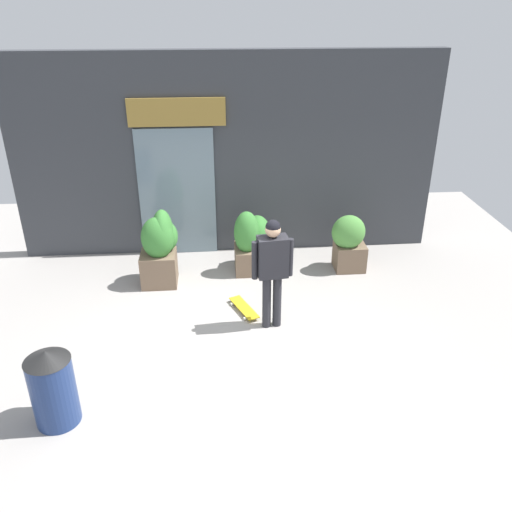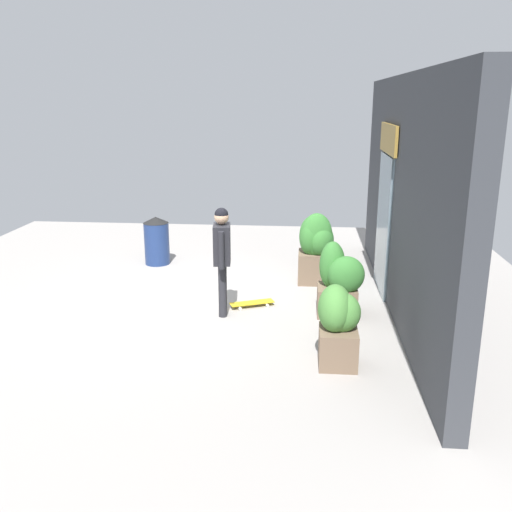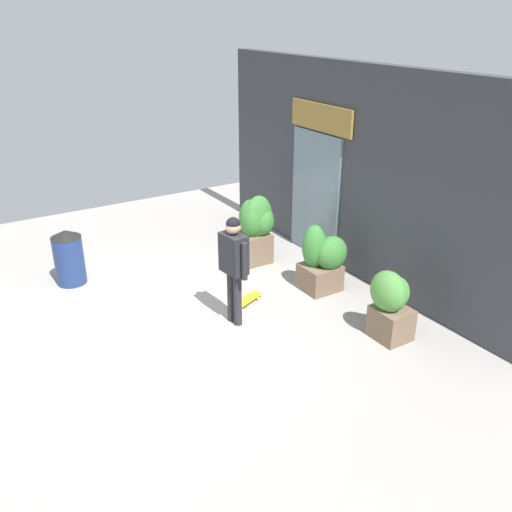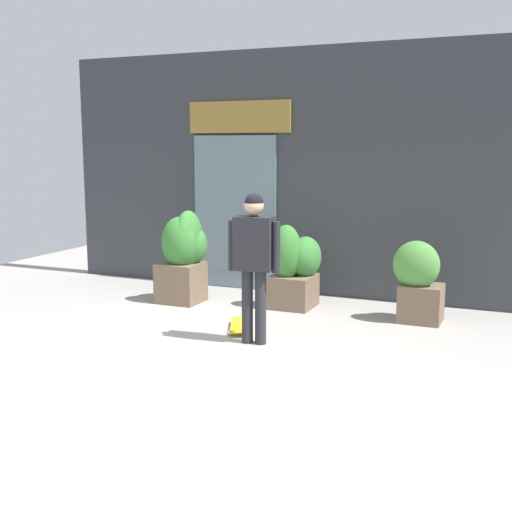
# 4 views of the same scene
# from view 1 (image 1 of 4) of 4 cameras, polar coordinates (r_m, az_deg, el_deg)

# --- Properties ---
(ground_plane) EXTENTS (12.00, 12.00, 0.00)m
(ground_plane) POSITION_cam_1_polar(r_m,az_deg,el_deg) (7.82, -2.12, -9.23)
(ground_plane) COLOR #9E9993
(building_facade) EXTENTS (7.77, 0.31, 3.71)m
(building_facade) POSITION_cam_1_polar(r_m,az_deg,el_deg) (9.92, -3.30, 10.59)
(building_facade) COLOR #383A3F
(building_facade) RESTS_ON ground_plane
(skateboarder) EXTENTS (0.61, 0.31, 1.74)m
(skateboarder) POSITION_cam_1_polar(r_m,az_deg,el_deg) (7.62, 1.78, -0.75)
(skateboarder) COLOR #28282D
(skateboarder) RESTS_ON ground_plane
(skateboard) EXTENTS (0.46, 0.76, 0.08)m
(skateboard) POSITION_cam_1_polar(r_m,az_deg,el_deg) (8.47, -1.30, -5.59)
(skateboard) COLOR gold
(skateboard) RESTS_ON ground_plane
(planter_box_left) EXTENTS (0.64, 0.55, 1.07)m
(planter_box_left) POSITION_cam_1_polar(r_m,az_deg,el_deg) (9.64, 9.98, 1.70)
(planter_box_left) COLOR brown
(planter_box_left) RESTS_ON ground_plane
(planter_box_right) EXTENTS (0.66, 0.72, 1.18)m
(planter_box_right) POSITION_cam_1_polar(r_m,az_deg,el_deg) (9.47, -0.45, 1.55)
(planter_box_right) COLOR brown
(planter_box_right) RESTS_ON ground_plane
(planter_box_mid) EXTENTS (0.65, 0.64, 1.35)m
(planter_box_mid) POSITION_cam_1_polar(r_m,az_deg,el_deg) (9.12, -10.29, 1.19)
(planter_box_mid) COLOR brown
(planter_box_mid) RESTS_ON ground_plane
(trash_bin) EXTENTS (0.53, 0.53, 1.01)m
(trash_bin) POSITION_cam_1_polar(r_m,az_deg,el_deg) (6.70, -21.07, -13.00)
(trash_bin) COLOR navy
(trash_bin) RESTS_ON ground_plane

